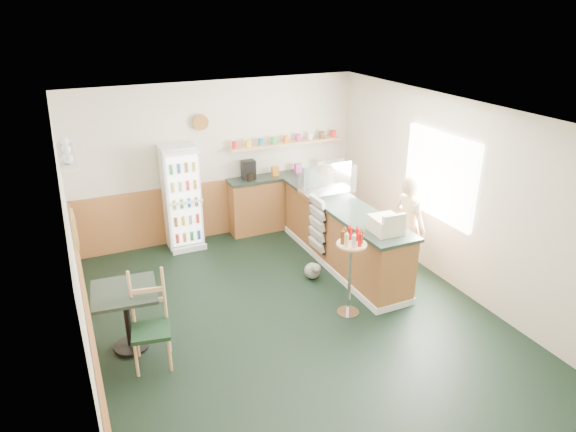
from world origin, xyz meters
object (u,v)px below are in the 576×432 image
cafe_chair (148,316)px  shopkeeper (409,227)px  condiment_stand (351,259)px  drinks_fridge (182,198)px  display_case (327,179)px  cash_register (386,225)px  cafe_table (126,308)px

cafe_chair → shopkeeper: bearing=16.6°
condiment_stand → shopkeeper: bearing=22.5°
drinks_fridge → cafe_chair: bearing=-111.4°
display_case → cafe_chair: bearing=-152.3°
shopkeeper → condiment_stand: size_ratio=1.32×
cash_register → shopkeeper: bearing=31.9°
display_case → cash_register: bearing=-90.0°
cafe_table → cafe_chair: size_ratio=0.70×
cash_register → cafe_chair: cash_register is taller
shopkeeper → condiment_stand: bearing=105.7°
display_case → cash_register: 1.65m
shopkeeper → cafe_chair: bearing=89.4°
drinks_fridge → cash_register: size_ratio=4.46×
cafe_table → cafe_chair: bearing=-58.5°
shopkeeper → cafe_chair: 3.93m
drinks_fridge → shopkeeper: (2.80, -2.38, -0.08)m
cafe_chair → drinks_fridge: bearing=79.0°
shopkeeper → condiment_stand: shopkeeper is taller
shopkeeper → cafe_table: shopkeeper is taller
cafe_table → cafe_chair: (0.20, -0.32, 0.03)m
drinks_fridge → display_case: size_ratio=2.06×
drinks_fridge → cafe_chair: size_ratio=1.54×
cash_register → cafe_table: cash_register is taller
cash_register → cafe_chair: 3.25m
cash_register → cafe_table: (-3.40, 0.28, -0.55)m
display_case → cafe_chair: size_ratio=0.75×
drinks_fridge → cafe_table: drinks_fridge is taller
drinks_fridge → shopkeeper: 3.68m
shopkeeper → cafe_table: 4.11m
drinks_fridge → cafe_chair: drinks_fridge is taller
condiment_stand → cafe_table: bearing=170.8°
drinks_fridge → display_case: bearing=-28.1°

